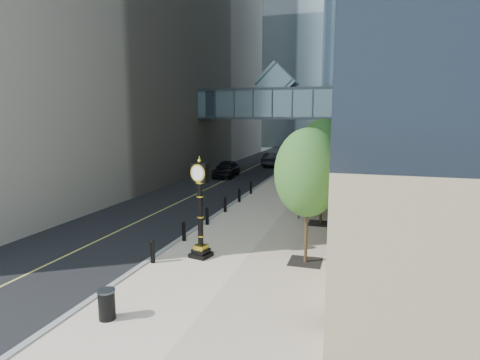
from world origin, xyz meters
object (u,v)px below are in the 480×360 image
at_px(street_clock, 200,215).
at_px(pedestrian, 336,201).
at_px(car_near, 226,169).
at_px(trash_bin, 107,305).
at_px(car_far, 274,159).

height_order(street_clock, pedestrian, street_clock).
relative_size(street_clock, car_near, 0.89).
height_order(street_clock, car_near, street_clock).
xyz_separation_m(trash_bin, pedestrian, (5.94, 15.89, 0.37)).
distance_m(pedestrian, car_near, 17.70).
bearing_deg(street_clock, trash_bin, -83.39).
bearing_deg(trash_bin, car_far, 94.51).
bearing_deg(car_near, street_clock, -76.92).
distance_m(street_clock, pedestrian, 11.24).
relative_size(street_clock, car_far, 0.87).
bearing_deg(pedestrian, car_near, -34.11).
relative_size(street_clock, trash_bin, 4.92).
distance_m(car_near, car_far, 10.51).
bearing_deg(street_clock, pedestrian, 74.93).
bearing_deg(car_far, pedestrian, 116.45).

